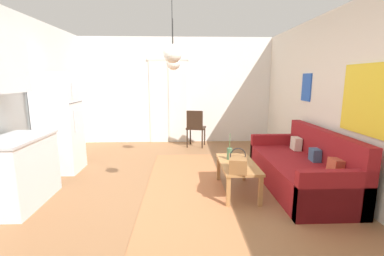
% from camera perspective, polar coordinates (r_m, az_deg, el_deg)
% --- Properties ---
extents(ground_plane, '(5.31, 7.62, 0.10)m').
position_cam_1_polar(ground_plane, '(3.56, -4.09, -17.11)').
color(ground_plane, '#8E603D').
extents(wall_back, '(4.91, 0.13, 2.61)m').
position_cam_1_polar(wall_back, '(6.72, -3.37, 7.96)').
color(wall_back, white).
rests_on(wall_back, ground_plane).
extents(wall_right, '(0.12, 7.22, 2.61)m').
position_cam_1_polar(wall_right, '(3.91, 33.68, 4.44)').
color(wall_right, silver).
rests_on(wall_right, ground_plane).
extents(area_rug, '(1.15, 3.54, 0.01)m').
position_cam_1_polar(area_rug, '(3.98, -1.49, -13.13)').
color(area_rug, '#B26B42').
rests_on(area_rug, ground_plane).
extents(couch, '(0.89, 2.02, 0.87)m').
position_cam_1_polar(couch, '(4.29, 22.94, -8.34)').
color(couch, maroon).
rests_on(couch, ground_plane).
extents(coffee_table, '(0.49, 0.97, 0.44)m').
position_cam_1_polar(coffee_table, '(3.83, 9.83, -8.28)').
color(coffee_table, '#A87542').
rests_on(coffee_table, ground_plane).
extents(bamboo_vase, '(0.08, 0.08, 0.39)m').
position_cam_1_polar(bamboo_vase, '(3.93, 8.13, -5.49)').
color(bamboo_vase, '#47704C').
rests_on(bamboo_vase, coffee_table).
extents(handbag, '(0.28, 0.36, 0.31)m').
position_cam_1_polar(handbag, '(3.46, 9.85, -7.64)').
color(handbag, brown).
rests_on(handbag, coffee_table).
extents(refrigerator, '(0.66, 0.60, 1.72)m').
position_cam_1_polar(refrigerator, '(5.08, -26.84, 1.00)').
color(refrigerator, white).
rests_on(refrigerator, ground_plane).
extents(kitchen_counter, '(0.59, 1.04, 2.09)m').
position_cam_1_polar(kitchen_counter, '(3.99, -34.34, -2.86)').
color(kitchen_counter, silver).
rests_on(kitchen_counter, ground_plane).
extents(accent_chair, '(0.51, 0.49, 0.88)m').
position_cam_1_polar(accent_chair, '(6.22, 0.78, 0.39)').
color(accent_chair, black).
rests_on(accent_chair, ground_plane).
extents(pendant_lamp_near, '(0.21, 0.21, 0.83)m').
position_cam_1_polar(pendant_lamp_near, '(3.07, -4.24, 15.78)').
color(pendant_lamp_near, black).
extents(pendant_lamp_far, '(0.25, 0.25, 0.85)m').
position_cam_1_polar(pendant_lamp_far, '(4.74, -4.07, 13.90)').
color(pendant_lamp_far, black).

